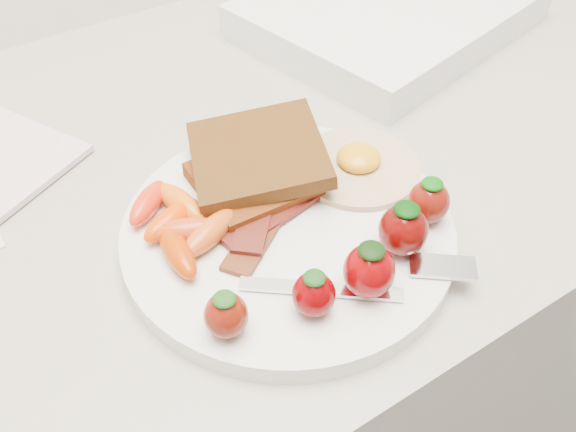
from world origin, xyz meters
TOP-DOWN VIEW (x-y plane):
  - counter at (0.00, 1.70)m, footprint 2.00×0.60m
  - plate at (0.00, 1.56)m, footprint 0.27×0.27m
  - toast_lower at (0.00, 1.62)m, footprint 0.09×0.09m
  - toast_upper at (0.02, 1.63)m, footprint 0.15×0.15m
  - fried_egg at (0.09, 1.59)m, footprint 0.13×0.13m
  - bacon_strips at (-0.01, 1.58)m, footprint 0.11×0.10m
  - baby_carrots at (-0.07, 1.60)m, footprint 0.08×0.12m
  - strawberries at (0.02, 1.49)m, footprint 0.22×0.07m
  - fork at (0.03, 1.48)m, footprint 0.17×0.10m
  - appliance at (0.30, 1.80)m, footprint 0.36×0.32m

SIDE VIEW (x-z plane):
  - counter at x=0.00m, z-range 0.00..0.90m
  - plate at x=0.00m, z-range 0.90..0.92m
  - appliance at x=0.30m, z-range 0.90..0.94m
  - fork at x=0.03m, z-range 0.92..0.92m
  - bacon_strips at x=-0.01m, z-range 0.92..0.93m
  - fried_egg at x=0.09m, z-range 0.91..0.93m
  - toast_lower at x=0.00m, z-range 0.92..0.93m
  - baby_carrots at x=-0.07m, z-range 0.92..0.94m
  - strawberries at x=0.02m, z-range 0.92..0.96m
  - toast_upper at x=0.02m, z-range 0.93..0.95m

